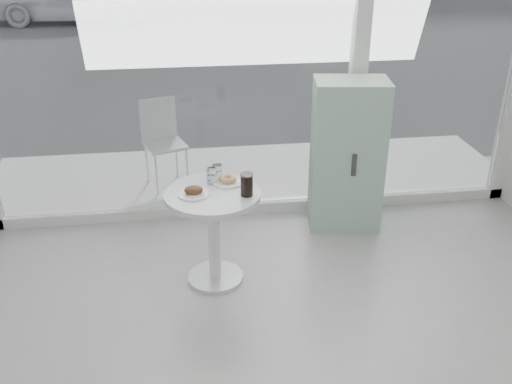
{
  "coord_description": "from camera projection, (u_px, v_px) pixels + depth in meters",
  "views": [
    {
      "loc": [
        -0.68,
        -1.89,
        2.64
      ],
      "look_at": [
        -0.2,
        1.7,
        0.85
      ],
      "focal_mm": 40.0,
      "sensor_mm": 36.0,
      "label": 1
    }
  ],
  "objects": [
    {
      "name": "main_table",
      "position": [
        213.0,
        218.0,
        4.32
      ],
      "size": [
        0.72,
        0.72,
        0.77
      ],
      "color": "silver",
      "rests_on": "ground"
    },
    {
      "name": "room_shell",
      "position": [
        436.0,
        204.0,
        1.59
      ],
      "size": [
        6.0,
        6.0,
        6.0
      ],
      "color": "silver",
      "rests_on": "ground"
    },
    {
      "name": "cola_glass",
      "position": [
        247.0,
        185.0,
        4.14
      ],
      "size": [
        0.09,
        0.09,
        0.17
      ],
      "color": "white",
      "rests_on": "main_table"
    },
    {
      "name": "plate_donut",
      "position": [
        228.0,
        180.0,
        4.36
      ],
      "size": [
        0.23,
        0.23,
        0.06
      ],
      "color": "white",
      "rests_on": "main_table"
    },
    {
      "name": "water_tumbler_b",
      "position": [
        217.0,
        173.0,
        4.4
      ],
      "size": [
        0.07,
        0.07,
        0.12
      ],
      "color": "white",
      "rests_on": "main_table"
    },
    {
      "name": "storefront",
      "position": [
        267.0,
        33.0,
        4.85
      ],
      "size": [
        5.0,
        0.14,
        3.0
      ],
      "color": "silver",
      "rests_on": "ground"
    },
    {
      "name": "water_tumbler_a",
      "position": [
        212.0,
        176.0,
        4.34
      ],
      "size": [
        0.07,
        0.07,
        0.12
      ],
      "color": "white",
      "rests_on": "main_table"
    },
    {
      "name": "patio_chair",
      "position": [
        163.0,
        137.0,
        5.86
      ],
      "size": [
        0.49,
        0.49,
        0.89
      ],
      "rotation": [
        0.0,
        0.0,
        0.33
      ],
      "color": "silver",
      "rests_on": "patio_deck"
    },
    {
      "name": "mint_cabinet",
      "position": [
        347.0,
        155.0,
        5.08
      ],
      "size": [
        0.68,
        0.51,
        1.37
      ],
      "rotation": [
        0.0,
        0.0,
        -0.14
      ],
      "color": "#84A893",
      "rests_on": "ground"
    },
    {
      "name": "patio_deck",
      "position": [
        249.0,
        175.0,
        6.3
      ],
      "size": [
        5.6,
        1.6,
        0.05
      ],
      "primitive_type": "cube",
      "color": "beige",
      "rests_on": "ground"
    },
    {
      "name": "plate_fritter",
      "position": [
        194.0,
        191.0,
        4.17
      ],
      "size": [
        0.23,
        0.23,
        0.07
      ],
      "color": "white",
      "rests_on": "main_table"
    },
    {
      "name": "street",
      "position": [
        199.0,
        9.0,
        17.15
      ],
      "size": [
        40.0,
        24.0,
        0.0
      ],
      "primitive_type": "cube",
      "color": "#3C3C3C",
      "rests_on": "ground"
    }
  ]
}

